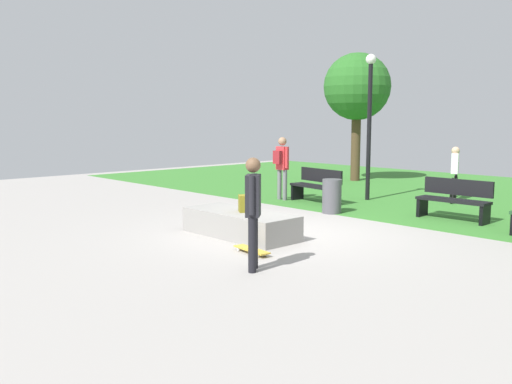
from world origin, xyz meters
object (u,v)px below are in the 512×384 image
tree_young_birch (357,88)px  concrete_ledge (240,224)px  lamp_post (370,112)px  pedestrian_with_backpack (282,162)px  trash_bin (332,196)px  skater_performing_trick (253,205)px  park_bench_near_path (454,199)px  skateboard_by_ledge (252,250)px  cyclist_on_bicycle (454,178)px  park_bench_center_lawn (317,185)px  backpack_on_ledge (244,203)px

tree_young_birch → concrete_ledge: bearing=-65.3°
lamp_post → pedestrian_with_backpack: 2.77m
trash_bin → pedestrian_with_backpack: size_ratio=0.47×
trash_bin → skater_performing_trick: bearing=-63.4°
skater_performing_trick → pedestrian_with_backpack: pedestrian_with_backpack is taller
park_bench_near_path → lamp_post: bearing=159.5°
concrete_ledge → skateboard_by_ledge: bearing=-33.8°
concrete_ledge → cyclist_on_bicycle: cyclist_on_bicycle is taller
park_bench_center_lawn → lamp_post: bearing=66.3°
tree_young_birch → park_bench_near_path: bearing=-37.7°
backpack_on_ledge → cyclist_on_bicycle: 7.43m
concrete_ledge → cyclist_on_bicycle: size_ratio=1.41×
skateboard_by_ledge → tree_young_birch: tree_young_birch is taller
concrete_ledge → lamp_post: size_ratio=0.60×
concrete_ledge → park_bench_center_lawn: 4.73m
backpack_on_ledge → concrete_ledge: bearing=63.4°
park_bench_center_lawn → park_bench_near_path: size_ratio=1.03×
lamp_post → pedestrian_with_backpack: (-1.63, -1.76, -1.39)m
lamp_post → trash_bin: lamp_post is taller
pedestrian_with_backpack → cyclist_on_bicycle: size_ratio=1.03×
skater_performing_trick → lamp_post: 8.06m
park_bench_near_path → pedestrian_with_backpack: 4.87m
park_bench_center_lawn → pedestrian_with_backpack: 1.20m
park_bench_near_path → backpack_on_ledge: bearing=-112.7°
skateboard_by_ledge → lamp_post: lamp_post is taller
concrete_ledge → park_bench_center_lawn: bearing=112.5°
skateboard_by_ledge → pedestrian_with_backpack: (-3.99, 4.83, 0.99)m
tree_young_birch → trash_bin: 7.90m
trash_bin → pedestrian_with_backpack: (-2.35, 0.69, 0.64)m
tree_young_birch → lamp_post: tree_young_birch is taller
backpack_on_ledge → lamp_post: size_ratio=0.08×
park_bench_near_path → lamp_post: (-3.16, 1.18, 1.96)m
skateboard_by_ledge → trash_bin: size_ratio=1.00×
park_bench_center_lawn → pedestrian_with_backpack: size_ratio=0.94×
skater_performing_trick → park_bench_near_path: bearing=89.7°
backpack_on_ledge → park_bench_near_path: park_bench_near_path is taller
tree_young_birch → lamp_post: (3.21, -3.74, -0.92)m
concrete_ledge → cyclist_on_bicycle: 7.48m
park_bench_near_path → trash_bin: size_ratio=1.96×
concrete_ledge → skater_performing_trick: (1.96, -1.48, 0.74)m
backpack_on_ledge → lamp_post: 6.16m
park_bench_near_path → cyclist_on_bicycle: size_ratio=0.94×
skateboard_by_ledge → lamp_post: 7.39m
park_bench_near_path → skateboard_by_ledge: bearing=-98.5°
skater_performing_trick → lamp_post: lamp_post is taller
skater_performing_trick → skateboard_by_ledge: skater_performing_trick is taller
concrete_ledge → tree_young_birch: bearing=114.7°
skater_performing_trick → skateboard_by_ledge: bearing=138.4°
park_bench_near_path → concrete_ledge: bearing=-113.3°
concrete_ledge → pedestrian_with_backpack: (-2.81, 4.04, 0.81)m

